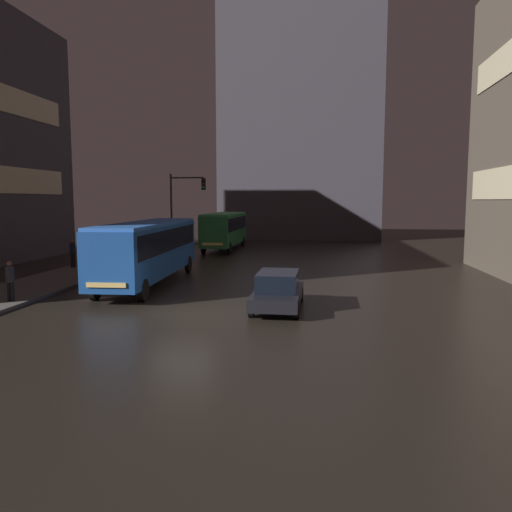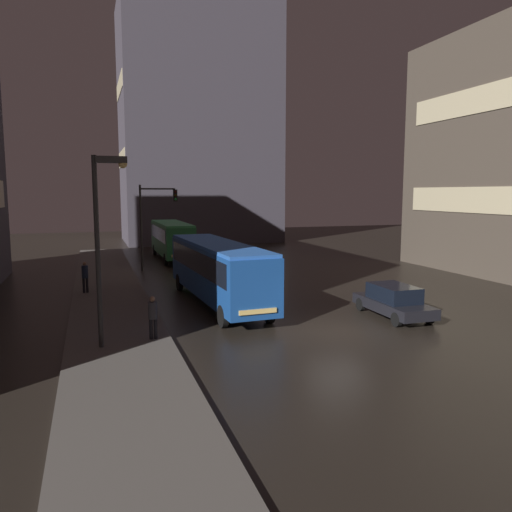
{
  "view_description": "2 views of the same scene",
  "coord_description": "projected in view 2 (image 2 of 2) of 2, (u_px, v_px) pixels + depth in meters",
  "views": [
    {
      "loc": [
        5.3,
        -18.56,
        4.42
      ],
      "look_at": [
        1.85,
        8.41,
        1.37
      ],
      "focal_mm": 35.0,
      "sensor_mm": 36.0,
      "label": 1
    },
    {
      "loc": [
        -9.87,
        -18.59,
        5.89
      ],
      "look_at": [
        -1.76,
        5.87,
        2.6
      ],
      "focal_mm": 35.0,
      "sensor_mm": 36.0,
      "label": 2
    }
  ],
  "objects": [
    {
      "name": "ground_plane",
      "position": [
        338.0,
        331.0,
        21.33
      ],
      "size": [
        120.0,
        120.0,
        0.0
      ],
      "primitive_type": "plane",
      "color": "black"
    },
    {
      "name": "sidewalk_left",
      "position": [
        110.0,
        297.0,
        27.93
      ],
      "size": [
        4.0,
        48.0,
        0.15
      ],
      "color": "#56514C",
      "rests_on": "ground"
    },
    {
      "name": "building_far_backdrop",
      "position": [
        198.0,
        126.0,
        60.15
      ],
      "size": [
        18.07,
        12.0,
        27.74
      ],
      "color": "#423D47",
      "rests_on": "ground"
    },
    {
      "name": "bus_near",
      "position": [
        218.0,
        267.0,
        26.18
      ],
      "size": [
        2.91,
        11.93,
        3.28
      ],
      "rotation": [
        0.0,
        0.0,
        3.18
      ],
      "color": "#194793",
      "rests_on": "ground"
    },
    {
      "name": "bus_far",
      "position": [
        172.0,
        237.0,
        43.87
      ],
      "size": [
        2.43,
        10.18,
        3.27
      ],
      "rotation": [
        0.0,
        0.0,
        3.14
      ],
      "color": "#236B38",
      "rests_on": "ground"
    },
    {
      "name": "car_taxi",
      "position": [
        393.0,
        301.0,
        23.67
      ],
      "size": [
        1.95,
        4.58,
        1.53
      ],
      "rotation": [
        0.0,
        0.0,
        3.13
      ],
      "color": "black",
      "rests_on": "ground"
    },
    {
      "name": "pedestrian_near",
      "position": [
        85.0,
        275.0,
        28.59
      ],
      "size": [
        0.36,
        0.36,
        1.8
      ],
      "rotation": [
        0.0,
        0.0,
        1.56
      ],
      "color": "black",
      "rests_on": "sidewalk_left"
    },
    {
      "name": "pedestrian_mid",
      "position": [
        153.0,
        314.0,
        19.56
      ],
      "size": [
        0.5,
        0.5,
        1.71
      ],
      "rotation": [
        0.0,
        0.0,
        2.46
      ],
      "color": "black",
      "rests_on": "sidewalk_left"
    },
    {
      "name": "traffic_light_main",
      "position": [
        153.0,
        213.0,
        37.56
      ],
      "size": [
        2.84,
        0.35,
        6.46
      ],
      "color": "#2D2D2D",
      "rests_on": "ground"
    },
    {
      "name": "street_lamp_sidewalk",
      "position": [
        104.0,
        220.0,
        18.16
      ],
      "size": [
        1.25,
        0.36,
        7.07
      ],
      "color": "#2D2D2D",
      "rests_on": "sidewalk_left"
    }
  ]
}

